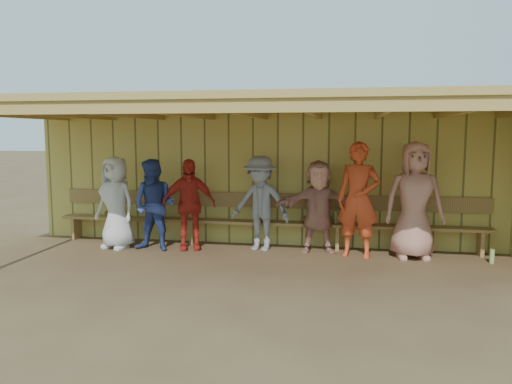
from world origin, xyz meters
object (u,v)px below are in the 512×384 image
player_e (260,203)px  player_f (318,207)px  player_c (154,205)px  player_d (189,204)px  player_g (358,200)px  player_b (116,203)px  player_h (414,201)px  bench (264,216)px

player_e → player_f: (0.98, 0.03, -0.03)m
player_c → player_d: bearing=24.6°
player_c → player_g: (3.39, 0.18, 0.15)m
player_d → player_f: (2.19, 0.19, -0.01)m
player_b → player_c: player_b is taller
player_e → player_g: size_ratio=0.86×
player_e → player_f: bearing=15.6°
player_b → player_f: 3.48m
player_c → player_f: bearing=14.1°
player_g → player_h: 0.87m
player_h → player_e: bearing=171.0°
player_f → bench: 1.05m
player_d → player_g: 2.85m
player_e → player_f: 0.98m
player_f → player_g: 0.69m
player_c → player_h: (4.26, 0.21, 0.15)m
player_c → player_h: player_h is taller
player_g → player_h: (0.87, 0.04, 0.00)m
player_d → player_f: player_d is taller
player_d → player_e: (1.22, 0.16, 0.03)m
player_h → bench: player_h is taller
player_e → player_h: player_h is taller
player_d → player_f: 2.20m
player_b → player_f: player_b is taller
player_b → player_h: bearing=19.1°
player_h → bench: bearing=163.4°
bench → player_c: bearing=-159.0°
player_b → player_d: bearing=23.8°
player_g → player_h: bearing=12.8°
player_e → player_g: bearing=8.0°
player_c → bench: size_ratio=0.20×
player_c → bench: 1.92m
player_d → bench: player_d is taller
player_d → player_g: player_g is taller
player_f → player_g: bearing=-25.4°
player_g → player_e: bearing=-175.3°
player_c → player_d: same height
player_c → player_e: size_ratio=0.97×
player_d → player_h: 3.71m
player_b → player_h: player_h is taller
player_d → player_f: size_ratio=1.01×
player_b → player_e: (2.48, 0.31, 0.01)m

